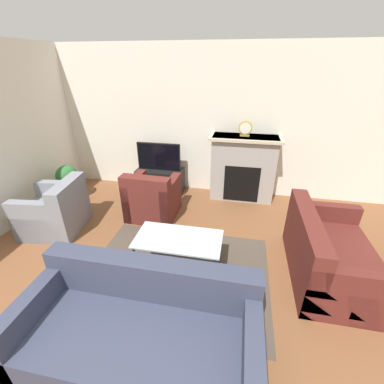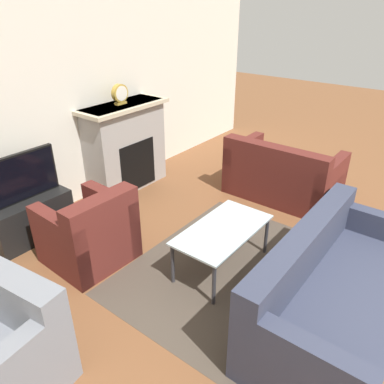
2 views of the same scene
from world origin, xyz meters
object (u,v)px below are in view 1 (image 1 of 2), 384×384
mantel_clock (245,128)px  couch_loveseat (328,256)px  armchair_by_window (56,212)px  potted_plant (68,178)px  armchair_accent (152,200)px  tv (159,157)px  couch_sectional (141,333)px  coffee_table (178,241)px

mantel_clock → couch_loveseat: bearing=-59.9°
armchair_by_window → potted_plant: size_ratio=1.35×
armchair_by_window → armchair_accent: (1.34, 0.66, 0.00)m
tv → mantel_clock: mantel_clock is taller
couch_loveseat → armchair_accent: bearing=70.0°
couch_sectional → mantel_clock: bearing=77.0°
potted_plant → couch_loveseat: bearing=-15.6°
couch_sectional → armchair_accent: size_ratio=2.41×
armchair_by_window → potted_plant: (-0.41, 0.94, 0.13)m
tv → armchair_accent: tv is taller
tv → couch_loveseat: bearing=-34.2°
couch_sectional → armchair_by_window: bearing=141.4°
armchair_accent → coffee_table: armchair_accent is taller
potted_plant → armchair_accent: bearing=-8.9°
couch_sectional → coffee_table: size_ratio=1.87×
tv → couch_sectional: 3.31m
armchair_accent → potted_plant: bearing=-7.2°
couch_loveseat → potted_plant: couch_loveseat is taller
coffee_table → potted_plant: potted_plant is taller
couch_sectional → potted_plant: (-2.43, 2.56, 0.14)m
armchair_accent → mantel_clock: 2.02m
couch_loveseat → armchair_by_window: bearing=86.2°
couch_sectional → armchair_by_window: (-2.02, 1.62, 0.01)m
couch_sectional → potted_plant: couch_sectional is taller
armchair_accent → tv: bearing=-79.0°
tv → couch_loveseat: 3.27m
mantel_clock → potted_plant: bearing=-167.6°
armchair_by_window → coffee_table: (2.08, -0.48, 0.11)m
couch_loveseat → armchair_by_window: same height
tv → couch_loveseat: size_ratio=0.59×
armchair_accent → armchair_by_window: bearing=28.0°
couch_sectional → tv: bearing=104.6°
couch_sectional → mantel_clock: size_ratio=7.49×
coffee_table → tv: bearing=113.4°
armchair_accent → potted_plant: 1.78m
armchair_accent → couch_loveseat: bearing=161.7°
couch_loveseat → armchair_accent: same height
tv → armchair_accent: size_ratio=1.02×
couch_loveseat → coffee_table: bearing=96.9°
tv → mantel_clock: 1.69m
tv → mantel_clock: (1.58, 0.08, 0.59)m
armchair_by_window → coffee_table: size_ratio=0.87×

